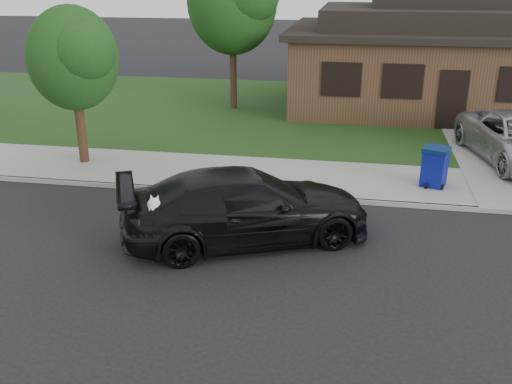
# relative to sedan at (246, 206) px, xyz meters

# --- Properties ---
(ground) EXTENTS (120.00, 120.00, 0.00)m
(ground) POSITION_rel_sedan_xyz_m (1.63, -0.98, -0.79)
(ground) COLOR black
(ground) RESTS_ON ground
(sidewalk) EXTENTS (60.00, 3.00, 0.12)m
(sidewalk) POSITION_rel_sedan_xyz_m (1.63, 4.02, -0.73)
(sidewalk) COLOR gray
(sidewalk) RESTS_ON ground
(curb) EXTENTS (60.00, 0.12, 0.12)m
(curb) POSITION_rel_sedan_xyz_m (1.63, 2.52, -0.73)
(curb) COLOR gray
(curb) RESTS_ON ground
(lawn) EXTENTS (60.00, 13.00, 0.13)m
(lawn) POSITION_rel_sedan_xyz_m (1.63, 12.02, -0.73)
(lawn) COLOR #193814
(lawn) RESTS_ON ground
(driveway) EXTENTS (4.50, 13.00, 0.14)m
(driveway) POSITION_rel_sedan_xyz_m (7.63, 9.02, -0.72)
(driveway) COLOR gray
(driveway) RESTS_ON ground
(sedan) EXTENTS (5.87, 4.22, 1.58)m
(sedan) POSITION_rel_sedan_xyz_m (0.00, 0.00, 0.00)
(sedan) COLOR black
(sedan) RESTS_ON ground
(recycling_bin) EXTENTS (0.83, 0.83, 1.07)m
(recycling_bin) POSITION_rel_sedan_xyz_m (4.41, 3.91, -0.13)
(recycling_bin) COLOR navy
(recycling_bin) RESTS_ON sidewalk
(house) EXTENTS (12.60, 8.60, 4.65)m
(house) POSITION_rel_sedan_xyz_m (5.63, 14.02, 1.34)
(house) COLOR #422B1C
(house) RESTS_ON ground
(tree_0) EXTENTS (3.78, 3.60, 6.34)m
(tree_0) POSITION_rel_sedan_xyz_m (-2.70, 11.90, 3.69)
(tree_0) COLOR #332114
(tree_0) RESTS_ON ground
(tree_2) EXTENTS (2.73, 2.60, 4.59)m
(tree_2) POSITION_rel_sedan_xyz_m (-5.75, 4.13, 2.48)
(tree_2) COLOR #332114
(tree_2) RESTS_ON ground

